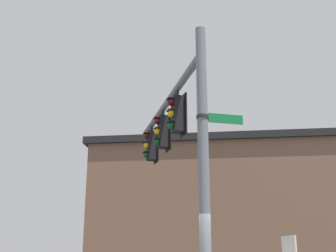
{
  "coord_description": "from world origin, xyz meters",
  "views": [
    {
      "loc": [
        -9.19,
        3.76,
        1.44
      ],
      "look_at": [
        3.36,
        -0.23,
        5.52
      ],
      "focal_mm": 48.08,
      "sensor_mm": 36.0,
      "label": 1
    }
  ],
  "objects_px": {
    "traffic_light_nearest_pole": "(177,114)",
    "traffic_light_mid_inner": "(163,132)",
    "street_name_sign": "(213,118)",
    "traffic_light_mid_outer": "(151,146)"
  },
  "relations": [
    {
      "from": "traffic_light_nearest_pole",
      "to": "traffic_light_mid_inner",
      "type": "bearing_deg",
      "value": -3.88
    },
    {
      "from": "traffic_light_mid_inner",
      "to": "street_name_sign",
      "type": "bearing_deg",
      "value": -179.77
    },
    {
      "from": "traffic_light_nearest_pole",
      "to": "street_name_sign",
      "type": "distance_m",
      "value": 2.36
    },
    {
      "from": "traffic_light_mid_outer",
      "to": "street_name_sign",
      "type": "distance_m",
      "value": 5.87
    },
    {
      "from": "traffic_light_nearest_pole",
      "to": "street_name_sign",
      "type": "xyz_separation_m",
      "value": [
        -2.22,
        -0.14,
        -0.79
      ]
    },
    {
      "from": "traffic_light_nearest_pole",
      "to": "traffic_light_mid_outer",
      "type": "height_order",
      "value": "same"
    },
    {
      "from": "street_name_sign",
      "to": "traffic_light_mid_outer",
      "type": "bearing_deg",
      "value": -1.04
    },
    {
      "from": "traffic_light_nearest_pole",
      "to": "street_name_sign",
      "type": "relative_size",
      "value": 1.15
    },
    {
      "from": "traffic_light_nearest_pole",
      "to": "traffic_light_mid_inner",
      "type": "relative_size",
      "value": 1.0
    },
    {
      "from": "traffic_light_nearest_pole",
      "to": "traffic_light_mid_outer",
      "type": "bearing_deg",
      "value": -3.88
    }
  ]
}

